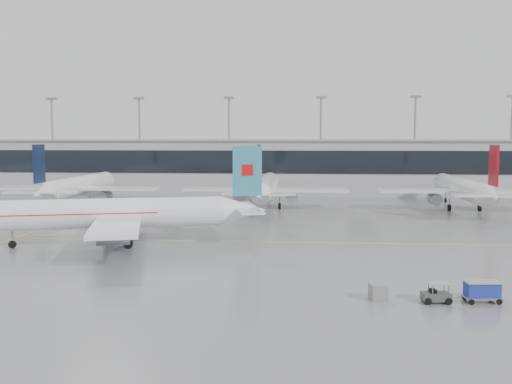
# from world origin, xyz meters

# --- Properties ---
(ground) EXTENTS (320.00, 320.00, 0.00)m
(ground) POSITION_xyz_m (0.00, 0.00, 0.00)
(ground) COLOR gray
(ground) RESTS_ON ground
(taxi_line_main) EXTENTS (120.00, 0.25, 0.01)m
(taxi_line_main) POSITION_xyz_m (0.00, 0.00, 0.01)
(taxi_line_main) COLOR yellow
(taxi_line_main) RESTS_ON ground
(taxi_line_north) EXTENTS (120.00, 0.25, 0.01)m
(taxi_line_north) POSITION_xyz_m (0.00, 30.00, 0.01)
(taxi_line_north) COLOR yellow
(taxi_line_north) RESTS_ON ground
(taxi_line_cross) EXTENTS (0.25, 60.00, 0.01)m
(taxi_line_cross) POSITION_xyz_m (-30.00, 15.00, 0.01)
(taxi_line_cross) COLOR yellow
(taxi_line_cross) RESTS_ON ground
(terminal) EXTENTS (180.00, 15.00, 12.00)m
(terminal) POSITION_xyz_m (0.00, 62.00, 6.00)
(terminal) COLOR #A2A1A5
(terminal) RESTS_ON ground
(terminal_glass) EXTENTS (180.00, 0.20, 5.00)m
(terminal_glass) POSITION_xyz_m (0.00, 54.45, 7.50)
(terminal_glass) COLOR black
(terminal_glass) RESTS_ON ground
(terminal_roof) EXTENTS (182.00, 16.00, 0.40)m
(terminal_roof) POSITION_xyz_m (0.00, 62.00, 12.20)
(terminal_roof) COLOR gray
(terminal_roof) RESTS_ON ground
(light_masts) EXTENTS (156.40, 1.00, 22.60)m
(light_masts) POSITION_xyz_m (0.00, 68.00, 13.34)
(light_masts) COLOR gray
(light_masts) RESTS_ON ground
(air_canada_jet) EXTENTS (36.68, 29.97, 11.73)m
(air_canada_jet) POSITION_xyz_m (-15.28, -3.38, 3.73)
(air_canada_jet) COLOR white
(air_canada_jet) RESTS_ON ground
(parked_jet_b) EXTENTS (29.64, 36.96, 11.72)m
(parked_jet_b) POSITION_xyz_m (-35.00, 33.69, 3.71)
(parked_jet_b) COLOR silver
(parked_jet_b) RESTS_ON ground
(parked_jet_c) EXTENTS (29.64, 36.96, 11.72)m
(parked_jet_c) POSITION_xyz_m (-0.00, 33.69, 3.71)
(parked_jet_c) COLOR silver
(parked_jet_c) RESTS_ON ground
(parked_jet_d) EXTENTS (29.64, 36.96, 11.72)m
(parked_jet_d) POSITION_xyz_m (35.00, 33.69, 3.71)
(parked_jet_d) COLOR silver
(parked_jet_d) RESTS_ON ground
(baggage_tug) EXTENTS (3.27, 1.56, 1.56)m
(baggage_tug) POSITION_xyz_m (16.97, -24.88, 0.55)
(baggage_tug) COLOR #3E433B
(baggage_tug) RESTS_ON ground
(baggage_cart) EXTENTS (2.84, 1.78, 1.67)m
(baggage_cart) POSITION_xyz_m (20.55, -24.50, 0.98)
(baggage_cart) COLOR gray
(baggage_cart) RESTS_ON ground
(gse_unit) EXTENTS (1.47, 1.40, 1.24)m
(gse_unit) POSITION_xyz_m (12.58, -24.46, 0.62)
(gse_unit) COLOR gray
(gse_unit) RESTS_ON ground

